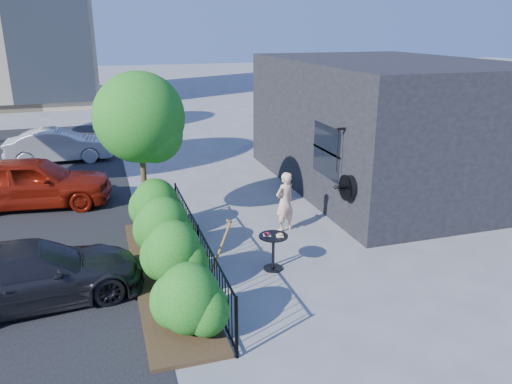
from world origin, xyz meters
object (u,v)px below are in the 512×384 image
object	(u,v)px
woman	(285,202)
car_darkgrey	(32,274)
patio_tree	(143,123)
shovel	(218,258)
cafe_table	(273,246)
car_red	(33,182)
car_silver	(59,145)

from	to	relation	value
woman	car_darkgrey	world-z (taller)	woman
patio_tree	shovel	world-z (taller)	patio_tree
patio_tree	cafe_table	xyz separation A→B (m)	(2.29, -3.06, -2.22)
woman	car_darkgrey	distance (m)	6.04
patio_tree	car_darkgrey	world-z (taller)	patio_tree
cafe_table	car_red	bearing A→B (deg)	132.16
car_silver	car_darkgrey	size ratio (longest dim) A/B	0.95
cafe_table	car_darkgrey	world-z (taller)	car_darkgrey
cafe_table	woman	world-z (taller)	woman
shovel	car_silver	bearing A→B (deg)	107.27
woman	patio_tree	bearing A→B (deg)	-41.89
cafe_table	shovel	xyz separation A→B (m)	(-1.31, -0.42, 0.10)
cafe_table	shovel	distance (m)	1.38
car_darkgrey	patio_tree	bearing A→B (deg)	-46.19
cafe_table	woman	xyz separation A→B (m)	(0.99, 1.94, 0.23)
woman	cafe_table	bearing A→B (deg)	40.01
cafe_table	shovel	bearing A→B (deg)	-162.38
car_silver	cafe_table	bearing A→B (deg)	-155.61
cafe_table	car_silver	bearing A→B (deg)	113.87
patio_tree	cafe_table	world-z (taller)	patio_tree
cafe_table	car_silver	xyz separation A→B (m)	(-4.84, 10.93, 0.09)
patio_tree	woman	distance (m)	3.99
woman	car_silver	world-z (taller)	woman
shovel	woman	bearing A→B (deg)	45.71
patio_tree	car_red	world-z (taller)	patio_tree
woman	shovel	world-z (taller)	woman
patio_tree	shovel	distance (m)	4.19
woman	car_red	distance (m)	7.35
patio_tree	woman	world-z (taller)	patio_tree
woman	car_silver	bearing A→B (deg)	-80.06
woman	car_red	world-z (taller)	woman
patio_tree	car_darkgrey	distance (m)	4.44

